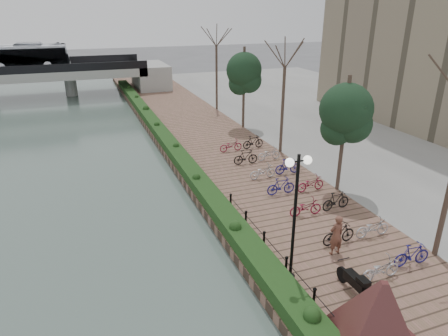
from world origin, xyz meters
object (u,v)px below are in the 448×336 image
granite_monument (378,318)px  motorcycle (354,281)px  lamppost (296,192)px  pedestrian (336,235)px

granite_monument → motorcycle: bearing=65.3°
lamppost → motorcycle: size_ratio=3.08×
granite_monument → pedestrian: (1.98, 4.85, -0.39)m
lamppost → pedestrian: 3.83m
granite_monument → lamppost: size_ratio=0.88×
pedestrian → granite_monument: bearing=65.8°
lamppost → motorcycle: (1.73, -1.57, -3.13)m
lamppost → motorcycle: lamppost is taller
motorcycle → pedestrian: 2.53m
lamppost → granite_monument: bearing=-81.9°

